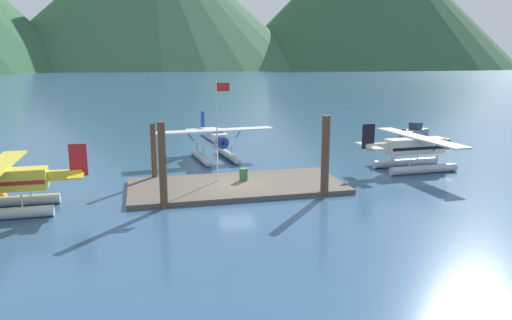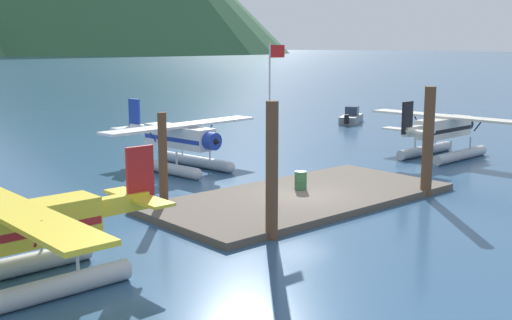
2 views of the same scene
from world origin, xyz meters
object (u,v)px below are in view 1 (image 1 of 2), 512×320
at_px(flagpole, 218,120).
at_px(seaplane_white_bow_centre, 214,142).
at_px(mooring_buoy, 1,199).
at_px(boat_grey_open_east, 415,131).
at_px(seaplane_cream_stbd_fwd, 415,150).
at_px(fuel_drum, 244,174).
at_px(seaplane_yellow_port_aft, 2,186).

bearing_deg(flagpole, seaplane_white_bow_centre, 83.29).
xyz_separation_m(mooring_buoy, boat_grey_open_east, (39.27, 18.23, 0.08)).
bearing_deg(seaplane_cream_stbd_fwd, flagpole, -176.50).
height_order(flagpole, fuel_drum, flagpole).
height_order(fuel_drum, seaplane_cream_stbd_fwd, seaplane_cream_stbd_fwd).
bearing_deg(flagpole, mooring_buoy, -173.67).
xyz_separation_m(flagpole, seaplane_cream_stbd_fwd, (15.84, 0.97, -2.98)).
bearing_deg(seaplane_white_bow_centre, fuel_drum, -85.97).
distance_m(mooring_buoy, seaplane_white_bow_centre, 17.86).
bearing_deg(fuel_drum, seaplane_white_bow_centre, 94.03).
xyz_separation_m(seaplane_cream_stbd_fwd, seaplane_white_bow_centre, (-14.81, 7.80, 0.00)).
xyz_separation_m(seaplane_white_bow_centre, boat_grey_open_east, (24.70, 7.97, -1.09)).
height_order(flagpole, seaplane_yellow_port_aft, flagpole).
height_order(flagpole, seaplane_cream_stbd_fwd, flagpole).
bearing_deg(seaplane_yellow_port_aft, seaplane_white_bow_centre, 40.37).
bearing_deg(seaplane_white_bow_centre, flagpole, -96.71).
distance_m(seaplane_yellow_port_aft, seaplane_white_bow_centre, 18.40).
height_order(mooring_buoy, boat_grey_open_east, boat_grey_open_east).
distance_m(flagpole, seaplane_yellow_port_aft, 13.70).
bearing_deg(seaplane_yellow_port_aft, fuel_drum, 11.11).
distance_m(fuel_drum, seaplane_yellow_port_aft, 14.96).
relative_size(flagpole, seaplane_white_bow_centre, 0.66).
relative_size(fuel_drum, mooring_buoy, 1.09).
xyz_separation_m(mooring_buoy, seaplane_white_bow_centre, (14.56, 10.27, 1.17)).
bearing_deg(flagpole, seaplane_yellow_port_aft, -166.34).
distance_m(fuel_drum, mooring_buoy, 15.25).
xyz_separation_m(flagpole, boat_grey_open_east, (25.73, 16.73, -4.07)).
relative_size(seaplane_yellow_port_aft, boat_grey_open_east, 2.36).
bearing_deg(mooring_buoy, flagpole, 6.33).
bearing_deg(seaplane_white_bow_centre, mooring_buoy, -144.82).
distance_m(seaplane_white_bow_centre, boat_grey_open_east, 25.98).
relative_size(seaplane_yellow_port_aft, seaplane_cream_stbd_fwd, 1.00).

